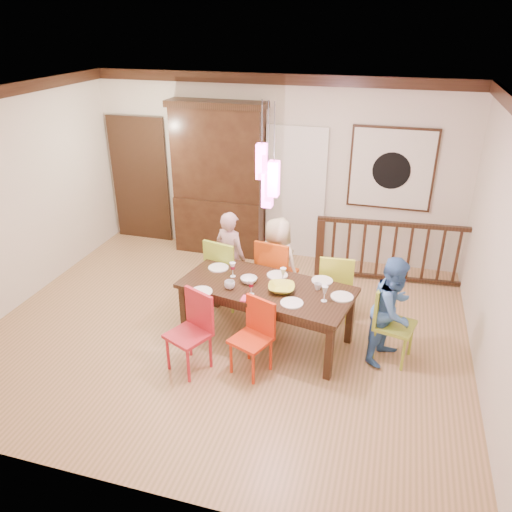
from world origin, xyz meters
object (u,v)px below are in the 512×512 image
(balustrade, at_px, (394,251))
(dining_table, at_px, (266,292))
(chair_end_right, at_px, (396,320))
(person_far_mid, at_px, (277,263))
(chair_far_left, at_px, (227,267))
(china_hutch, at_px, (219,180))
(person_end_right, at_px, (393,310))
(person_far_left, at_px, (231,257))

(balustrade, bearing_deg, dining_table, -130.39)
(dining_table, bearing_deg, chair_end_right, 11.38)
(dining_table, xyz_separation_m, person_far_mid, (-0.06, 0.82, -0.02))
(chair_far_left, xyz_separation_m, china_hutch, (-0.69, 1.66, 0.67))
(person_far_mid, xyz_separation_m, person_end_right, (1.55, -0.80, 0.00))
(dining_table, relative_size, person_end_right, 1.68)
(balustrade, distance_m, person_far_left, 2.47)
(person_far_left, distance_m, person_far_mid, 0.66)
(china_hutch, height_order, person_far_left, china_hutch)
(chair_far_left, height_order, person_far_mid, person_far_mid)
(person_far_left, height_order, person_end_right, person_far_left)
(person_far_left, relative_size, person_end_right, 1.02)
(person_far_left, xyz_separation_m, person_end_right, (2.21, -0.79, -0.01))
(chair_end_right, relative_size, person_end_right, 0.72)
(chair_end_right, bearing_deg, chair_far_left, 87.74)
(dining_table, relative_size, chair_end_right, 2.35)
(chair_far_left, bearing_deg, chair_end_right, 176.30)
(chair_far_left, bearing_deg, person_far_mid, -154.86)
(chair_end_right, xyz_separation_m, balustrade, (-0.08, 1.97, -0.03))
(chair_far_left, relative_size, chair_end_right, 1.08)
(person_far_left, bearing_deg, chair_end_right, -179.10)
(balustrade, height_order, person_far_mid, person_far_mid)
(person_far_left, relative_size, person_far_mid, 1.02)
(person_far_mid, bearing_deg, chair_far_left, 33.77)
(chair_end_right, height_order, person_end_right, person_end_right)
(person_far_mid, distance_m, person_end_right, 1.74)
(chair_far_left, height_order, balustrade, chair_far_left)
(dining_table, bearing_deg, balustrade, 64.62)
(china_hutch, height_order, person_end_right, china_hutch)
(person_far_left, distance_m, person_end_right, 2.35)
(balustrade, bearing_deg, person_far_left, -155.96)
(chair_far_left, relative_size, person_far_mid, 0.78)
(dining_table, distance_m, person_far_mid, 0.83)
(dining_table, xyz_separation_m, china_hutch, (-1.43, 2.33, 0.59))
(balustrade, xyz_separation_m, person_far_mid, (-1.51, -1.16, 0.15))
(balustrade, bearing_deg, person_far_mid, -146.74)
(dining_table, distance_m, person_end_right, 1.48)
(dining_table, height_order, china_hutch, china_hutch)
(chair_far_left, distance_m, balustrade, 2.54)
(china_hutch, height_order, person_far_mid, china_hutch)
(chair_far_left, bearing_deg, china_hutch, -54.91)
(dining_table, height_order, person_far_mid, person_far_mid)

